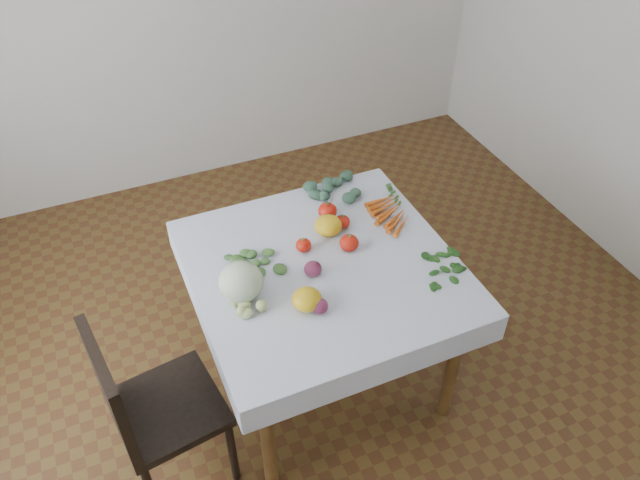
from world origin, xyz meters
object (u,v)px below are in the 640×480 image
object	(u,v)px
chair	(145,406)
heirloom_back	(328,225)
table	(324,282)
carrot_bunch	(389,213)
cabbage	(241,282)

from	to	relation	value
chair	heirloom_back	bearing A→B (deg)	23.48
chair	table	bearing A→B (deg)	14.96
carrot_bunch	chair	bearing A→B (deg)	-161.66
table	heirloom_back	size ratio (longest dim) A/B	7.86
table	carrot_bunch	bearing A→B (deg)	24.82
table	carrot_bunch	distance (m)	0.48
cabbage	heirloom_back	world-z (taller)	cabbage
chair	carrot_bunch	xyz separation A→B (m)	(1.29, 0.43, 0.25)
table	heirloom_back	world-z (taller)	heirloom_back
chair	cabbage	distance (m)	0.61
chair	heirloom_back	size ratio (longest dim) A/B	7.18
table	carrot_bunch	size ratio (longest dim) A/B	3.43
heirloom_back	carrot_bunch	bearing A→B (deg)	1.14
chair	carrot_bunch	world-z (taller)	chair
chair	heirloom_back	world-z (taller)	chair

